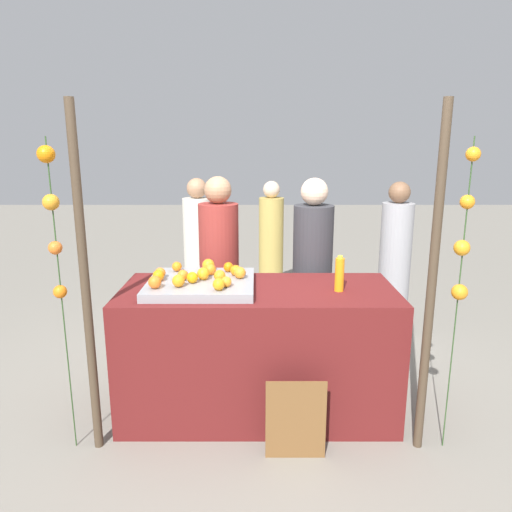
{
  "coord_description": "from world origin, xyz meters",
  "views": [
    {
      "loc": [
        -0.01,
        -3.2,
        1.95
      ],
      "look_at": [
        0.0,
        0.15,
        1.14
      ],
      "focal_mm": 33.22,
      "sensor_mm": 36.0,
      "label": 1
    }
  ],
  "objects_px": {
    "vendor_left": "(218,281)",
    "orange_1": "(201,274)",
    "orange_0": "(176,281)",
    "juice_bottle": "(337,274)",
    "vendor_right": "(310,283)",
    "stall_counter": "(256,350)",
    "chalkboard_sign": "(294,420)"
  },
  "relations": [
    {
      "from": "vendor_left",
      "to": "orange_1",
      "type": "bearing_deg",
      "value": -94.52
    },
    {
      "from": "orange_0",
      "to": "juice_bottle",
      "type": "height_order",
      "value": "juice_bottle"
    },
    {
      "from": "orange_1",
      "to": "juice_bottle",
      "type": "bearing_deg",
      "value": -4.15
    },
    {
      "from": "orange_0",
      "to": "vendor_right",
      "type": "bearing_deg",
      "value": 40.23
    },
    {
      "from": "stall_counter",
      "to": "orange_1",
      "type": "bearing_deg",
      "value": 178.02
    },
    {
      "from": "stall_counter",
      "to": "chalkboard_sign",
      "type": "height_order",
      "value": "stall_counter"
    },
    {
      "from": "orange_0",
      "to": "chalkboard_sign",
      "type": "distance_m",
      "value": 1.17
    },
    {
      "from": "orange_0",
      "to": "vendor_right",
      "type": "relative_size",
      "value": 0.05
    },
    {
      "from": "juice_bottle",
      "to": "chalkboard_sign",
      "type": "relative_size",
      "value": 0.47
    },
    {
      "from": "orange_0",
      "to": "orange_1",
      "type": "distance_m",
      "value": 0.23
    },
    {
      "from": "orange_1",
      "to": "chalkboard_sign",
      "type": "xyz_separation_m",
      "value": [
        0.62,
        -0.57,
        -0.79
      ]
    },
    {
      "from": "stall_counter",
      "to": "vendor_right",
      "type": "height_order",
      "value": "vendor_right"
    },
    {
      "from": "orange_1",
      "to": "vendor_right",
      "type": "xyz_separation_m",
      "value": [
        0.85,
        0.67,
        -0.27
      ]
    },
    {
      "from": "orange_0",
      "to": "vendor_left",
      "type": "relative_size",
      "value": 0.05
    },
    {
      "from": "orange_1",
      "to": "vendor_right",
      "type": "distance_m",
      "value": 1.12
    },
    {
      "from": "vendor_left",
      "to": "vendor_right",
      "type": "bearing_deg",
      "value": -2.88
    },
    {
      "from": "chalkboard_sign",
      "to": "vendor_left",
      "type": "xyz_separation_m",
      "value": [
        -0.56,
        1.29,
        0.52
      ]
    },
    {
      "from": "orange_0",
      "to": "vendor_left",
      "type": "height_order",
      "value": "vendor_left"
    },
    {
      "from": "juice_bottle",
      "to": "chalkboard_sign",
      "type": "distance_m",
      "value": 1.01
    },
    {
      "from": "vendor_right",
      "to": "chalkboard_sign",
      "type": "bearing_deg",
      "value": -100.48
    },
    {
      "from": "stall_counter",
      "to": "orange_1",
      "type": "xyz_separation_m",
      "value": [
        -0.39,
        0.01,
        0.58
      ]
    },
    {
      "from": "vendor_right",
      "to": "vendor_left",
      "type": "bearing_deg",
      "value": 177.12
    },
    {
      "from": "juice_bottle",
      "to": "orange_1",
      "type": "bearing_deg",
      "value": 175.85
    },
    {
      "from": "orange_0",
      "to": "stall_counter",
      "type": "bearing_deg",
      "value": 16.46
    },
    {
      "from": "orange_0",
      "to": "orange_1",
      "type": "relative_size",
      "value": 0.96
    },
    {
      "from": "chalkboard_sign",
      "to": "vendor_left",
      "type": "bearing_deg",
      "value": 113.66
    },
    {
      "from": "stall_counter",
      "to": "orange_0",
      "type": "bearing_deg",
      "value": -163.54
    },
    {
      "from": "stall_counter",
      "to": "orange_0",
      "type": "height_order",
      "value": "orange_0"
    },
    {
      "from": "juice_bottle",
      "to": "vendor_left",
      "type": "xyz_separation_m",
      "value": [
        -0.89,
        0.78,
        -0.28
      ]
    },
    {
      "from": "vendor_right",
      "to": "orange_0",
      "type": "bearing_deg",
      "value": -139.77
    },
    {
      "from": "orange_1",
      "to": "juice_bottle",
      "type": "height_order",
      "value": "juice_bottle"
    },
    {
      "from": "chalkboard_sign",
      "to": "vendor_right",
      "type": "distance_m",
      "value": 1.37
    }
  ]
}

